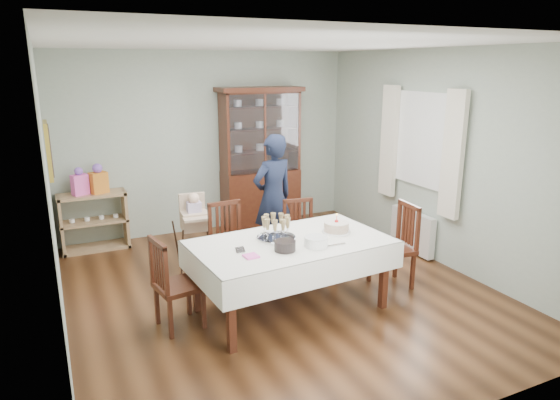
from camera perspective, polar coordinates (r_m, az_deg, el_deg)
floor at (r=5.82m, az=-0.19°, el=-10.16°), size 5.00×5.00×0.00m
room_shell at (r=5.80m, az=-2.45°, el=7.37°), size 5.00×5.00×5.00m
dining_table at (r=5.23m, az=1.22°, el=-8.58°), size 2.08×1.29×0.76m
china_cabinet at (r=7.75m, az=-2.25°, el=5.00°), size 1.30×0.48×2.18m
sideboard at (r=7.37m, az=-20.47°, el=-2.30°), size 0.90×0.38×0.80m
picture_frame at (r=5.63m, az=-24.98°, el=5.17°), size 0.04×0.48×0.58m
window at (r=6.81m, az=15.98°, el=6.65°), size 0.04×1.02×1.22m
curtain_left at (r=6.33m, az=19.16°, el=4.88°), size 0.07×0.30×1.55m
curtain_right at (r=7.26m, az=12.35°, el=6.58°), size 0.07×0.30×1.55m
radiator at (r=7.05m, az=14.88°, el=-3.46°), size 0.10×0.80×0.55m
chair_far_left at (r=5.92m, az=-5.58°, el=-6.81°), size 0.45×0.45×0.95m
chair_far_right at (r=6.20m, az=2.49°, el=-5.86°), size 0.46×0.46×0.89m
chair_end_left at (r=5.04m, az=-11.59°, el=-11.21°), size 0.48×0.48×0.93m
chair_end_right at (r=5.97m, az=12.74°, el=-6.88°), size 0.47×0.47×0.97m
woman at (r=6.46m, az=-0.80°, el=0.26°), size 0.68×0.52×1.66m
high_chair at (r=6.36m, az=-9.64°, el=-4.40°), size 0.47×0.47×0.98m
champagne_tray at (r=5.13m, az=-0.44°, el=-3.62°), size 0.40×0.40×0.24m
birthday_cake at (r=5.36m, az=6.46°, el=-3.11°), size 0.31×0.31×0.21m
plate_stack_dark at (r=4.82m, az=0.57°, el=-5.25°), size 0.25×0.25×0.10m
plate_stack_white at (r=4.94m, az=4.13°, el=-4.76°), size 0.30×0.30×0.10m
napkin_stack at (r=4.68m, az=-3.33°, el=-6.42°), size 0.14×0.14×0.02m
cutlery at (r=4.84m, az=-4.99°, el=-5.76°), size 0.15×0.19×0.01m
cake_knife at (r=4.98m, az=6.06°, el=-5.16°), size 0.29×0.03×0.01m
gift_bag_pink at (r=7.20m, az=-21.91°, el=1.85°), size 0.24×0.19×0.38m
gift_bag_orange at (r=7.21m, az=-20.05°, el=2.17°), size 0.26×0.22×0.41m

